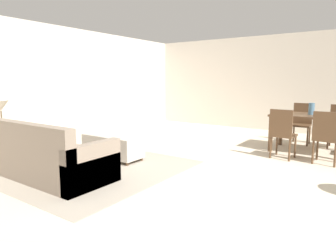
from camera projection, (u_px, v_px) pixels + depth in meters
ground_plane at (218, 183)px, 4.21m from camera, size 10.80×10.80×0.00m
wall_back at (299, 83)px, 8.09m from camera, size 9.00×0.12×2.70m
wall_left at (53, 84)px, 6.98m from camera, size 0.12×11.00×2.70m
area_rug at (86, 166)px, 5.01m from camera, size 3.00×2.80×0.01m
couch at (48, 158)px, 4.43m from camera, size 1.96×0.91×0.86m
ottoman_table at (113, 145)px, 5.48m from camera, size 1.15×0.48×0.44m
side_table at (3, 138)px, 5.12m from camera, size 0.40×0.40×0.58m
table_lamp at (1, 107)px, 5.05m from camera, size 0.26×0.26×0.53m
dining_table at (313, 120)px, 5.90m from camera, size 1.52×0.91×0.76m
dining_chair_near_left at (282, 131)px, 5.43m from camera, size 0.43×0.43×0.92m
dining_chair_near_right at (326, 135)px, 5.06m from camera, size 0.42×0.42×0.92m
dining_chair_far_left at (302, 121)px, 6.78m from camera, size 0.42×0.42×0.92m
vase_centerpiece at (312, 109)px, 5.91m from camera, size 0.11×0.11×0.23m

